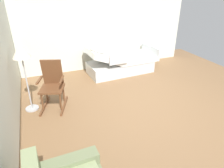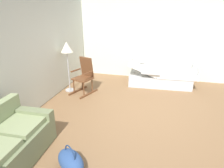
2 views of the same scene
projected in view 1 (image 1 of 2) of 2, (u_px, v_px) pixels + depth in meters
The scene contains 5 objects.
ground_plane at pixel (152, 112), 4.35m from camera, with size 7.26×7.26×0.00m, color olive.
side_wall at pixel (105, 25), 6.22m from camera, with size 0.10×5.47×2.70m, color silver.
hospital_bed at pixel (120, 63), 6.19m from camera, with size 1.09×2.15×0.95m.
rocking_chair at pixel (52, 85), 4.40m from camera, with size 0.87×0.70×1.05m.
floor_lamp at pixel (21, 55), 3.92m from camera, with size 0.34×0.34×1.48m.
Camera 1 is at (-3.06, 2.13, 2.47)m, focal length 32.59 mm.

